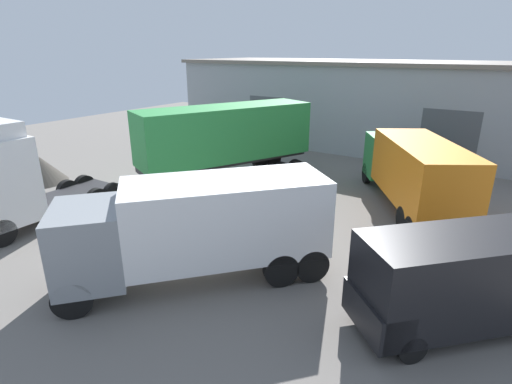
% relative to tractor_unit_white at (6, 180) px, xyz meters
% --- Properties ---
extents(ground_plane, '(60.00, 60.00, 0.00)m').
position_rel_tractor_unit_white_xyz_m(ground_plane, '(6.73, 4.54, -2.07)').
color(ground_plane, slate).
extents(warehouse_building, '(28.82, 9.79, 6.11)m').
position_rel_tractor_unit_white_xyz_m(warehouse_building, '(6.73, 23.18, 0.99)').
color(warehouse_building, '#93999E').
rests_on(warehouse_building, ground_plane).
extents(tractor_unit_white, '(2.55, 6.16, 4.38)m').
position_rel_tractor_unit_white_xyz_m(tractor_unit_white, '(0.00, 0.00, 0.00)').
color(tractor_unit_white, silver).
rests_on(tractor_unit_white, ground_plane).
extents(container_trailer_green, '(6.10, 9.59, 4.11)m').
position_rel_tractor_unit_white_xyz_m(container_trailer_green, '(3.42, 9.66, 0.53)').
color(container_trailer_green, '#28843D').
rests_on(container_trailer_green, ground_plane).
extents(box_truck_green, '(6.46, 8.44, 3.25)m').
position_rel_tractor_unit_white_xyz_m(box_truck_green, '(12.75, 10.98, -0.19)').
color(box_truck_green, '#28843D').
rests_on(box_truck_green, ground_plane).
extents(delivery_van_black, '(5.52, 5.59, 2.63)m').
position_rel_tractor_unit_white_xyz_m(delivery_van_black, '(15.84, 3.23, -0.64)').
color(delivery_van_black, black).
rests_on(delivery_van_black, ground_plane).
extents(box_truck_grey, '(7.14, 7.62, 3.22)m').
position_rel_tractor_unit_white_xyz_m(box_truck_grey, '(8.68, 1.31, -0.21)').
color(box_truck_grey, gray).
rests_on(box_truck_grey, ground_plane).
extents(gravel_pile, '(2.95, 2.95, 1.60)m').
position_rel_tractor_unit_white_xyz_m(gravel_pile, '(-5.18, 3.91, -1.27)').
color(gravel_pile, '#423D38').
rests_on(gravel_pile, ground_plane).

